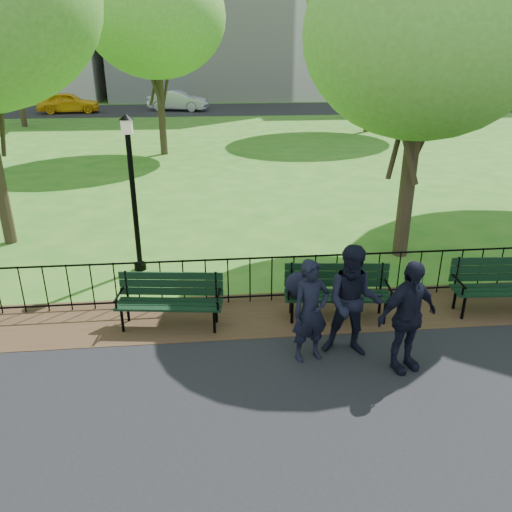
{
  "coord_description": "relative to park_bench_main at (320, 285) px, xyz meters",
  "views": [
    {
      "loc": [
        -1.73,
        -6.19,
        4.32
      ],
      "look_at": [
        -0.94,
        1.5,
        1.13
      ],
      "focal_mm": 35.0,
      "sensor_mm": 36.0,
      "label": 1
    }
  ],
  "objects": [
    {
      "name": "ground",
      "position": [
        -0.12,
        -1.28,
        -0.64
      ],
      "size": [
        120.0,
        120.0,
        0.0
      ],
      "primitive_type": "plane",
      "color": "#2B6A1C"
    },
    {
      "name": "dirt_strip",
      "position": [
        -0.12,
        0.22,
        -0.62
      ],
      "size": [
        60.0,
        1.6,
        0.01
      ],
      "primitive_type": "cube",
      "color": "#392117",
      "rests_on": "ground"
    },
    {
      "name": "far_street",
      "position": [
        -0.12,
        33.72,
        -0.63
      ],
      "size": [
        70.0,
        9.0,
        0.01
      ],
      "primitive_type": "cube",
      "color": "black",
      "rests_on": "ground"
    },
    {
      "name": "iron_fence",
      "position": [
        -0.12,
        0.72,
        -0.14
      ],
      "size": [
        24.06,
        0.06,
        1.0
      ],
      "color": "black",
      "rests_on": "ground"
    },
    {
      "name": "park_bench_main",
      "position": [
        0.0,
        0.0,
        0.0
      ],
      "size": [
        1.86,
        0.76,
        1.02
      ],
      "rotation": [
        0.0,
        0.0,
        -0.11
      ],
      "color": "black",
      "rests_on": "ground"
    },
    {
      "name": "park_bench_left_a",
      "position": [
        -2.52,
        0.05,
        -0.07
      ],
      "size": [
        1.8,
        0.76,
        0.99
      ],
      "rotation": [
        0.0,
        0.0,
        -0.13
      ],
      "color": "black",
      "rests_on": "ground"
    },
    {
      "name": "park_bench_right_a",
      "position": [
        3.29,
        -0.06,
        -0.03
      ],
      "size": [
        1.9,
        0.71,
        1.06
      ],
      "rotation": [
        0.0,
        0.0,
        -0.07
      ],
      "color": "black",
      "rests_on": "ground"
    },
    {
      "name": "lamppost",
      "position": [
        -3.31,
        2.46,
        1.11
      ],
      "size": [
        0.29,
        0.29,
        3.21
      ],
      "color": "black",
      "rests_on": "ground"
    },
    {
      "name": "tree_near_e",
      "position": [
        2.49,
        2.71,
        3.98
      ],
      "size": [
        4.78,
        4.78,
        6.66
      ],
      "color": "#2D2116",
      "rests_on": "ground"
    },
    {
      "name": "tree_far_c",
      "position": [
        -3.66,
        15.4,
        4.98
      ],
      "size": [
        5.81,
        5.81,
        8.1
      ],
      "color": "#2D2116",
      "rests_on": "ground"
    },
    {
      "name": "person_left",
      "position": [
        -0.41,
        -1.18,
        0.17
      ],
      "size": [
        0.66,
        0.52,
        1.59
      ],
      "primitive_type": "imported",
      "rotation": [
        0.0,
        0.0,
        0.26
      ],
      "color": "black",
      "rests_on": "asphalt_path"
    },
    {
      "name": "person_mid",
      "position": [
        0.24,
        -1.11,
        0.25
      ],
      "size": [
        0.94,
        0.66,
        1.75
      ],
      "primitive_type": "imported",
      "rotation": [
        0.0,
        0.0,
        -0.27
      ],
      "color": "black",
      "rests_on": "asphalt_path"
    },
    {
      "name": "person_right",
      "position": [
        0.89,
        -1.56,
        0.22
      ],
      "size": [
        1.07,
        0.7,
        1.69
      ],
      "primitive_type": "imported",
      "rotation": [
        0.0,
        0.0,
        0.32
      ],
      "color": "black",
      "rests_on": "asphalt_path"
    },
    {
      "name": "taxi",
      "position": [
        -11.78,
        32.29,
        0.13
      ],
      "size": [
        4.6,
        2.25,
        1.51
      ],
      "primitive_type": "imported",
      "rotation": [
        0.0,
        0.0,
        1.68
      ],
      "color": "yellow",
      "rests_on": "far_street"
    },
    {
      "name": "sedan_silver",
      "position": [
        -3.72,
        32.96,
        0.12
      ],
      "size": [
        4.79,
        2.85,
        1.49
      ],
      "primitive_type": "imported",
      "rotation": [
        0.0,
        0.0,
        1.27
      ],
      "color": "#B6B9BE",
      "rests_on": "far_street"
    },
    {
      "name": "sedan_dark",
      "position": [
        11.67,
        31.25,
        0.04
      ],
      "size": [
        4.65,
        1.99,
        1.34
      ],
      "primitive_type": "imported",
      "rotation": [
        0.0,
        0.0,
        1.6
      ],
      "color": "black",
      "rests_on": "far_street"
    }
  ]
}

